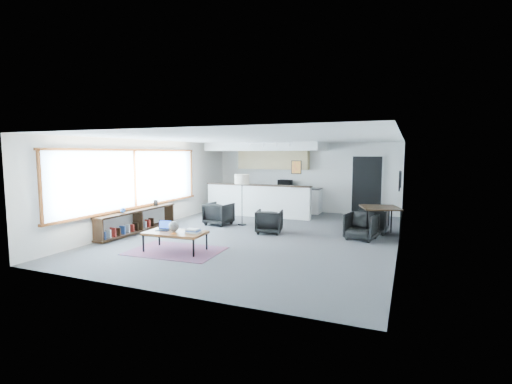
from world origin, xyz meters
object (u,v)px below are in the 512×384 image
at_px(coffee_table, 175,233).
at_px(armchair_left, 219,213).
at_px(laptop, 164,227).
at_px(dining_chair_near, 361,227).
at_px(ceramic_pot, 174,227).
at_px(armchair_right, 269,220).
at_px(book_stack, 193,231).
at_px(dining_chair_far, 374,221).
at_px(floor_lamp, 242,181).
at_px(dining_table, 380,209).
at_px(microwave, 285,183).

bearing_deg(coffee_table, armchair_left, 96.63).
relative_size(laptop, dining_chair_near, 0.55).
height_order(ceramic_pot, armchair_right, armchair_right).
bearing_deg(dining_chair_near, laptop, -135.27).
distance_m(coffee_table, armchair_right, 2.93).
bearing_deg(book_stack, laptop, 177.85).
distance_m(laptop, book_stack, 0.80).
bearing_deg(coffee_table, laptop, 162.57).
distance_m(coffee_table, armchair_left, 3.20).
height_order(armchair_left, dining_chair_far, armchair_left).
xyz_separation_m(book_stack, armchair_right, (0.85, 2.57, -0.13)).
height_order(armchair_right, floor_lamp, floor_lamp).
distance_m(laptop, dining_chair_far, 5.70).
height_order(book_stack, armchair_left, armchair_left).
xyz_separation_m(coffee_table, armchair_left, (-0.58, 3.15, -0.03)).
bearing_deg(dining_table, coffee_table, -140.92).
relative_size(dining_chair_near, dining_chair_far, 0.98).
bearing_deg(dining_chair_near, armchair_left, -173.24).
relative_size(book_stack, dining_table, 0.28).
bearing_deg(armchair_left, dining_chair_near, -178.80).
relative_size(ceramic_pot, microwave, 0.46).
distance_m(armchair_left, microwave, 3.54).
bearing_deg(armchair_left, dining_table, -171.52).
bearing_deg(book_stack, ceramic_pot, -173.84).
height_order(book_stack, floor_lamp, floor_lamp).
relative_size(floor_lamp, dining_chair_far, 2.40).
distance_m(armchair_left, dining_chair_far, 4.60).
bearing_deg(floor_lamp, microwave, 82.33).
distance_m(book_stack, floor_lamp, 3.49).
height_order(book_stack, microwave, microwave).
height_order(coffee_table, floor_lamp, floor_lamp).
height_order(ceramic_pot, dining_chair_near, ceramic_pot).
distance_m(coffee_table, floor_lamp, 3.55).
height_order(coffee_table, microwave, microwave).
bearing_deg(book_stack, dining_chair_near, 39.68).
bearing_deg(dining_chair_far, microwave, -33.24).
bearing_deg(laptop, coffee_table, -26.06).
relative_size(laptop, microwave, 0.69).
distance_m(book_stack, dining_chair_far, 5.14).
xyz_separation_m(ceramic_pot, floor_lamp, (0.13, 3.41, 0.80)).
bearing_deg(floor_lamp, ceramic_pot, -92.20).
bearing_deg(floor_lamp, armchair_right, -33.52).
height_order(laptop, ceramic_pot, ceramic_pot).
distance_m(coffee_table, book_stack, 0.45).
bearing_deg(dining_table, ceramic_pot, -141.23).
xyz_separation_m(coffee_table, dining_table, (4.16, 3.38, 0.31)).
xyz_separation_m(floor_lamp, microwave, (0.41, 3.02, -0.26)).
xyz_separation_m(armchair_right, floor_lamp, (-1.20, 0.79, 1.01)).
relative_size(book_stack, dining_chair_far, 0.50).
distance_m(coffee_table, laptop, 0.38).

